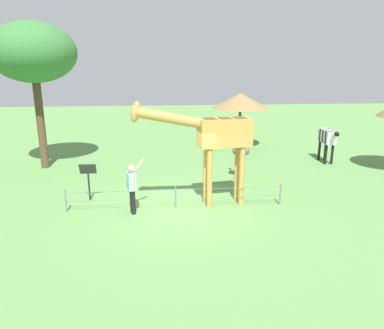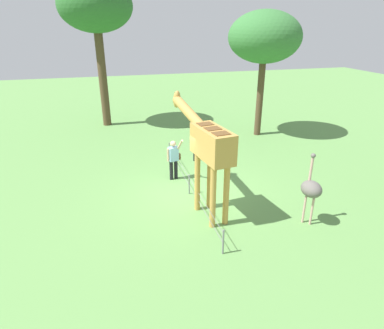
% 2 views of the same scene
% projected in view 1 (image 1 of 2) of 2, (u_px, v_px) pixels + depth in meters
% --- Properties ---
extents(ground_plane, '(60.00, 60.00, 0.00)m').
position_uv_depth(ground_plane, '(176.00, 206.00, 12.16)').
color(ground_plane, '#60934C').
extents(giraffe, '(3.91, 1.04, 3.53)m').
position_uv_depth(giraffe, '(215.00, 137.00, 11.70)').
color(giraffe, '#C69347').
rests_on(giraffe, ground_plane).
extents(visitor, '(0.62, 0.57, 1.73)m').
position_uv_depth(visitor, '(132.00, 186.00, 11.39)').
color(visitor, black).
rests_on(visitor, ground_plane).
extents(zebra, '(0.50, 1.81, 1.66)m').
position_uv_depth(zebra, '(328.00, 138.00, 17.22)').
color(zebra, black).
rests_on(zebra, ground_plane).
extents(ostrich, '(0.70, 0.56, 2.25)m').
position_uv_depth(ostrich, '(241.00, 151.00, 14.78)').
color(ostrich, '#CC9E93').
rests_on(ostrich, ground_plane).
extents(shade_hut_far, '(3.10, 3.10, 3.02)m').
position_uv_depth(shade_hut_far, '(240.00, 101.00, 19.90)').
color(shade_hut_far, brown).
rests_on(shade_hut_far, ground_plane).
extents(tree_east, '(3.62, 3.62, 6.30)m').
position_uv_depth(tree_east, '(33.00, 53.00, 15.34)').
color(tree_east, brown).
rests_on(tree_east, ground_plane).
extents(info_sign, '(0.56, 0.21, 1.32)m').
position_uv_depth(info_sign, '(88.00, 174.00, 12.44)').
color(info_sign, black).
rests_on(info_sign, ground_plane).
extents(wire_fence, '(7.05, 0.05, 0.75)m').
position_uv_depth(wire_fence, '(176.00, 196.00, 11.89)').
color(wire_fence, slate).
rests_on(wire_fence, ground_plane).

